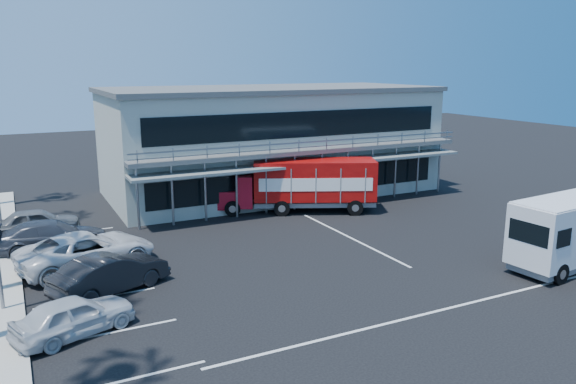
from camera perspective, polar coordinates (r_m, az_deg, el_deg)
name	(u,v)px	position (r m, az deg, el deg)	size (l,w,h in m)	color
ground	(349,261)	(26.08, 6.17, -6.98)	(120.00, 120.00, 0.00)	black
building	(271,140)	(39.45, -1.79, 5.33)	(22.40, 12.00, 7.30)	#A4A799
red_truck	(304,184)	(34.04, 1.60, 0.87)	(9.52, 5.93, 3.19)	#A70D1E
white_van	(573,230)	(27.76, 26.98, -3.48)	(6.67, 2.86, 3.17)	silver
parked_car_a	(74,316)	(20.31, -20.91, -11.66)	(1.60, 3.99, 1.36)	silver
parked_car_b	(111,273)	(23.40, -17.59, -7.89)	(1.63, 4.67, 1.54)	black
parked_car_c	(87,250)	(26.34, -19.72, -5.61)	(2.70, 5.86, 1.63)	silver
parked_car_d	(53,236)	(29.33, -22.78, -4.16)	(2.08, 5.13, 1.49)	#2F343E
parked_car_e	(37,222)	(32.31, -24.12, -2.81)	(1.70, 4.23, 1.44)	slate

